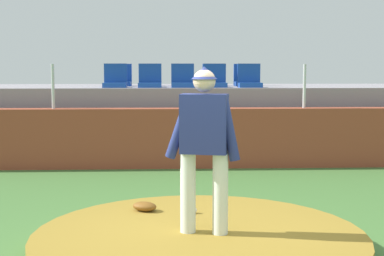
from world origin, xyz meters
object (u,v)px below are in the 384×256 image
(stadium_chair_6, at_px, (151,79))
(stadium_chair_7, at_px, (182,79))
(baseball, at_px, (194,210))
(fielding_glove, at_px, (145,206))
(pitcher, at_px, (204,138))
(stadium_chair_3, at_px, (215,80))
(stadium_chair_1, at_px, (150,80))
(stadium_chair_2, at_px, (183,80))
(stadium_chair_4, at_px, (249,80))
(stadium_chair_9, at_px, (245,79))
(stadium_chair_0, at_px, (115,80))
(stadium_chair_8, at_px, (213,79))
(stadium_chair_5, at_px, (121,79))

(stadium_chair_6, bearing_deg, stadium_chair_7, -179.65)
(baseball, relative_size, stadium_chair_6, 0.15)
(fielding_glove, bearing_deg, pitcher, 152.06)
(stadium_chair_3, height_order, stadium_chair_6, same)
(stadium_chair_1, bearing_deg, stadium_chair_3, -178.98)
(pitcher, relative_size, stadium_chair_2, 3.43)
(baseball, relative_size, stadium_chair_2, 0.15)
(stadium_chair_4, bearing_deg, stadium_chair_9, -91.74)
(stadium_chair_9, bearing_deg, stadium_chair_4, 88.26)
(stadium_chair_1, relative_size, stadium_chair_3, 1.00)
(stadium_chair_3, bearing_deg, pitcher, 84.28)
(stadium_chair_4, relative_size, stadium_chair_6, 1.00)
(stadium_chair_3, height_order, stadium_chair_7, same)
(stadium_chair_7, distance_m, stadium_chair_9, 1.43)
(stadium_chair_0, xyz_separation_m, stadium_chair_7, (1.42, 0.88, 0.00))
(fielding_glove, relative_size, stadium_chair_0, 0.60)
(stadium_chair_1, height_order, stadium_chair_3, same)
(stadium_chair_6, xyz_separation_m, stadium_chair_9, (2.14, 0.04, 0.00))
(stadium_chair_1, bearing_deg, stadium_chair_9, -156.57)
(stadium_chair_7, relative_size, stadium_chair_8, 1.00)
(stadium_chair_1, xyz_separation_m, stadium_chair_5, (-0.69, 0.92, 0.00))
(stadium_chair_4, bearing_deg, stadium_chair_3, -3.75)
(pitcher, bearing_deg, stadium_chair_9, 92.20)
(stadium_chair_1, xyz_separation_m, stadium_chair_9, (2.13, 0.92, 0.00))
(stadium_chair_5, bearing_deg, stadium_chair_9, 179.94)
(stadium_chair_1, bearing_deg, stadium_chair_4, 179.36)
(stadium_chair_2, height_order, stadium_chair_9, same)
(stadium_chair_2, xyz_separation_m, stadium_chair_3, (0.68, 0.04, 0.00))
(stadium_chair_7, bearing_deg, stadium_chair_9, -178.68)
(pitcher, relative_size, stadium_chair_8, 3.43)
(baseball, relative_size, stadium_chair_1, 0.15)
(stadium_chair_0, xyz_separation_m, stadium_chair_1, (0.73, -0.01, 0.00))
(stadium_chair_0, relative_size, stadium_chair_5, 1.00)
(pitcher, bearing_deg, stadium_chair_5, 114.63)
(stadium_chair_3, height_order, stadium_chair_9, same)
(stadium_chair_4, xyz_separation_m, stadium_chair_5, (-2.79, 0.95, 0.00))
(stadium_chair_2, distance_m, stadium_chair_3, 0.68)
(stadium_chair_9, bearing_deg, stadium_chair_0, 17.72)
(stadium_chair_8, bearing_deg, pitcher, 84.67)
(fielding_glove, relative_size, stadium_chair_4, 0.60)
(stadium_chair_1, relative_size, stadium_chair_7, 1.00)
(stadium_chair_2, height_order, stadium_chair_6, same)
(pitcher, xyz_separation_m, stadium_chair_2, (-0.06, 6.16, 0.45))
(stadium_chair_7, bearing_deg, stadium_chair_0, 31.67)
(stadium_chair_3, distance_m, stadium_chair_4, 0.73)
(baseball, bearing_deg, stadium_chair_4, 75.19)
(stadium_chair_8, xyz_separation_m, stadium_chair_9, (0.72, 0.02, 0.00))
(baseball, xyz_separation_m, stadium_chair_3, (0.69, 5.42, 1.40))
(stadium_chair_0, height_order, stadium_chair_6, same)
(stadium_chair_0, height_order, stadium_chair_1, same)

